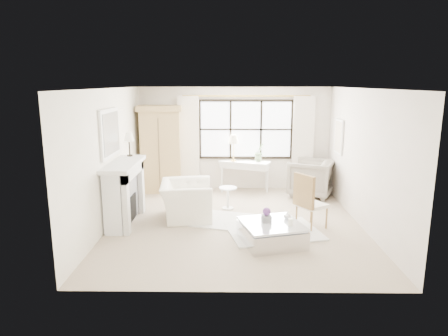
{
  "coord_description": "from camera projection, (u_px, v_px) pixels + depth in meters",
  "views": [
    {
      "loc": [
        -0.14,
        -7.73,
        2.81
      ],
      "look_at": [
        -0.24,
        0.2,
        1.1
      ],
      "focal_mm": 32.0,
      "sensor_mm": 36.0,
      "label": 1
    }
  ],
  "objects": [
    {
      "name": "console_lamp",
      "position": [
        233.0,
        140.0,
        10.27
      ],
      "size": [
        0.28,
        0.28,
        0.69
      ],
      "color": "#B89040",
      "rests_on": "console_table"
    },
    {
      "name": "mirror_glass",
      "position": [
        111.0,
        133.0,
        7.79
      ],
      "size": [
        0.02,
        1.0,
        0.8
      ],
      "primitive_type": "cube",
      "color": "#B3B7BE",
      "rests_on": "wall_left"
    },
    {
      "name": "art_frame",
      "position": [
        339.0,
        137.0,
        9.45
      ],
      "size": [
        0.04,
        0.62,
        0.82
      ],
      "primitive_type": "cube",
      "color": "silver",
      "rests_on": "wall_right"
    },
    {
      "name": "mantel_lamp",
      "position": [
        129.0,
        138.0,
        8.48
      ],
      "size": [
        0.22,
        0.22,
        0.51
      ],
      "color": "black",
      "rests_on": "fireplace"
    },
    {
      "name": "mirror_frame",
      "position": [
        110.0,
        133.0,
        7.79
      ],
      "size": [
        0.05,
        1.15,
        0.95
      ],
      "primitive_type": "cube",
      "color": "white",
      "rests_on": "wall_left"
    },
    {
      "name": "wingback_chair",
      "position": [
        311.0,
        178.0,
        10.0
      ],
      "size": [
        1.34,
        1.33,
        0.93
      ],
      "primitive_type": "imported",
      "rotation": [
        0.0,
        0.0,
        -2.0
      ],
      "color": "gray",
      "rests_on": "floor"
    },
    {
      "name": "side_table",
      "position": [
        228.0,
        195.0,
        8.98
      ],
      "size": [
        0.4,
        0.4,
        0.51
      ],
      "color": "white",
      "rests_on": "floor"
    },
    {
      "name": "window_frame",
      "position": [
        246.0,
        129.0,
        10.46
      ],
      "size": [
        2.5,
        0.04,
        1.5
      ],
      "primitive_type": null,
      "color": "black",
      "rests_on": "wall_back"
    },
    {
      "name": "orchid_plant",
      "position": [
        259.0,
        152.0,
        10.34
      ],
      "size": [
        0.34,
        0.32,
        0.49
      ],
      "primitive_type": "imported",
      "rotation": [
        0.0,
        0.0,
        0.55
      ],
      "color": "#607C53",
      "rests_on": "console_table"
    },
    {
      "name": "french_chair",
      "position": [
        311.0,
        213.0,
        7.82
      ],
      "size": [
        0.67,
        0.67,
        1.08
      ],
      "rotation": [
        0.0,
        0.0,
        2.15
      ],
      "color": "#9C7641",
      "rests_on": "floor"
    },
    {
      "name": "ceiling",
      "position": [
        236.0,
        88.0,
        7.58
      ],
      "size": [
        5.5,
        5.5,
        0.0
      ],
      "primitive_type": "plane",
      "rotation": [
        3.14,
        0.0,
        0.0
      ],
      "color": "silver",
      "rests_on": "ground"
    },
    {
      "name": "curtain_right",
      "position": [
        303.0,
        144.0,
        10.45
      ],
      "size": [
        0.55,
        0.1,
        2.47
      ],
      "primitive_type": "cube",
      "color": "silver",
      "rests_on": "ground"
    },
    {
      "name": "planter_flowers",
      "position": [
        267.0,
        212.0,
        7.05
      ],
      "size": [
        0.15,
        0.15,
        0.15
      ],
      "primitive_type": "sphere",
      "color": "#61317A",
      "rests_on": "planter_box"
    },
    {
      "name": "wall_left",
      "position": [
        110.0,
        158.0,
        7.89
      ],
      "size": [
        0.0,
        5.5,
        5.5
      ],
      "primitive_type": "plane",
      "rotation": [
        1.57,
        0.0,
        1.57
      ],
      "color": "white",
      "rests_on": "ground"
    },
    {
      "name": "window_pane",
      "position": [
        246.0,
        129.0,
        10.47
      ],
      "size": [
        2.4,
        0.02,
        1.5
      ],
      "primitive_type": "cube",
      "color": "white",
      "rests_on": "wall_back"
    },
    {
      "name": "armoire",
      "position": [
        161.0,
        148.0,
        10.31
      ],
      "size": [
        1.18,
        0.8,
        2.24
      ],
      "rotation": [
        0.0,
        0.0,
        0.09
      ],
      "color": "tan",
      "rests_on": "floor"
    },
    {
      "name": "curtain_left",
      "position": [
        189.0,
        144.0,
        10.49
      ],
      "size": [
        0.55,
        0.1,
        2.47
      ],
      "primitive_type": "cube",
      "color": "white",
      "rests_on": "ground"
    },
    {
      "name": "fireplace",
      "position": [
        123.0,
        192.0,
        8.04
      ],
      "size": [
        0.58,
        1.66,
        1.26
      ],
      "color": "silver",
      "rests_on": "ground"
    },
    {
      "name": "wall_front",
      "position": [
        239.0,
        197.0,
        5.17
      ],
      "size": [
        5.0,
        0.0,
        5.0
      ],
      "primitive_type": "plane",
      "rotation": [
        -1.57,
        0.0,
        0.0
      ],
      "color": "beige",
      "rests_on": "ground"
    },
    {
      "name": "art_canvas",
      "position": [
        338.0,
        137.0,
        9.45
      ],
      "size": [
        0.01,
        0.52,
        0.72
      ],
      "primitive_type": "cube",
      "color": "beige",
      "rests_on": "wall_right"
    },
    {
      "name": "console_table",
      "position": [
        244.0,
        176.0,
        10.47
      ],
      "size": [
        1.38,
        0.87,
        0.8
      ],
      "rotation": [
        0.0,
        0.0,
        -0.35
      ],
      "color": "silver",
      "rests_on": "floor"
    },
    {
      "name": "pillar_candle",
      "position": [
        290.0,
        222.0,
        6.91
      ],
      "size": [
        0.08,
        0.08,
        0.12
      ],
      "primitive_type": "cylinder",
      "color": "white",
      "rests_on": "coffee_table"
    },
    {
      "name": "planter_box",
      "position": [
        266.0,
        219.0,
        7.08
      ],
      "size": [
        0.18,
        0.18,
        0.12
      ],
      "primitive_type": "cube",
      "rotation": [
        0.0,
        0.0,
        0.12
      ],
      "color": "slate",
      "rests_on": "coffee_table"
    },
    {
      "name": "coffee_vase",
      "position": [
        287.0,
        215.0,
        7.23
      ],
      "size": [
        0.16,
        0.16,
        0.14
      ],
      "primitive_type": "imported",
      "rotation": [
        0.0,
        0.0,
        -0.24
      ],
      "color": "silver",
      "rests_on": "coffee_table"
    },
    {
      "name": "rug_right",
      "position": [
        274.0,
        231.0,
        7.64
      ],
      "size": [
        1.94,
        1.62,
        0.03
      ],
      "primitive_type": "cube",
      "rotation": [
        0.0,
        0.0,
        0.23
      ],
      "color": "silver",
      "rests_on": "floor"
    },
    {
      "name": "club_armchair",
      "position": [
        186.0,
        200.0,
        8.38
      ],
      "size": [
        1.15,
        1.29,
        0.77
      ],
      "primitive_type": "imported",
      "rotation": [
        0.0,
        0.0,
        1.67
      ],
      "color": "white",
      "rests_on": "floor"
    },
    {
      "name": "floor",
      "position": [
        236.0,
        223.0,
        8.15
      ],
      "size": [
        5.5,
        5.5,
        0.0
      ],
      "primitive_type": "plane",
      "color": "tan",
      "rests_on": "ground"
    },
    {
      "name": "rug_left",
      "position": [
        215.0,
        219.0,
        8.32
      ],
      "size": [
        1.81,
        1.5,
        0.03
      ],
      "primitive_type": "cube",
      "rotation": [
        0.0,
        0.0,
        -0.29
      ],
      "color": "white",
      "rests_on": "floor"
    },
    {
      "name": "curtain_rod",
      "position": [
        246.0,
        96.0,
        10.23
      ],
      "size": [
        3.3,
        0.04,
        0.04
      ],
      "primitive_type": "cylinder",
      "rotation": [
        0.0,
        1.57,
        0.0
      ],
      "color": "#B89640",
      "rests_on": "wall_back"
    },
    {
      "name": "wall_back",
      "position": [
        234.0,
        139.0,
        10.55
      ],
      "size": [
        5.0,
        0.0,
        5.0
      ],
      "primitive_type": "plane",
      "rotation": [
        1.57,
        0.0,
        0.0
      ],
      "color": "silver",
      "rests_on": "ground"
    },
    {
      "name": "coffee_table",
      "position": [
        271.0,
        233.0,
        7.09
      ],
      "size": [
        1.23,
        1.23,
        0.38
      ],
      "rotation": [
        0.0,
        0.0,
        0.27
      ],
      "color": "silver",
      "rests_on": "floor"
    },
    {
      "name": "wall_right",
      "position": [
        363.0,
        158.0,
        7.83
      ],
      "size": [
        0.0,
        5.5,
        5.5
      ],
      "primitive_type": "plane",
      "rotation": [
        1.57,
        0.0,
        -1.57
      ],
      "color": "beige",
      "rests_on": "ground"
    }
  ]
}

